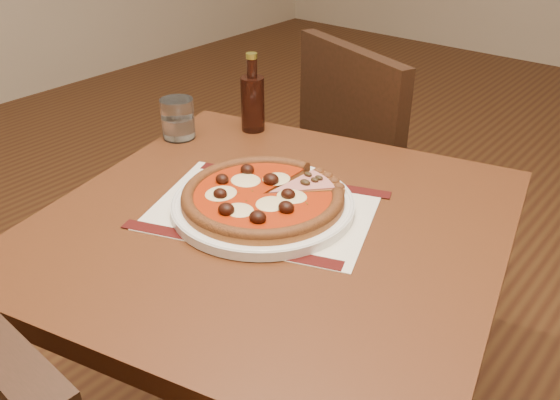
# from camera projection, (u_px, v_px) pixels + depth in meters

# --- Properties ---
(table) EXTENTS (0.96, 0.96, 0.75)m
(table) POSITION_uv_depth(u_px,v_px,m) (273.00, 264.00, 1.12)
(table) COLOR #592915
(table) RESTS_ON ground
(chair_far) EXTENTS (0.55, 0.55, 0.90)m
(chair_far) POSITION_uv_depth(u_px,v_px,m) (374.00, 174.00, 1.73)
(chair_far) COLOR black
(chair_far) RESTS_ON ground
(placemat) EXTENTS (0.47, 0.40, 0.00)m
(placemat) POSITION_uv_depth(u_px,v_px,m) (263.00, 209.00, 1.09)
(placemat) COLOR silver
(placemat) RESTS_ON table
(plate) EXTENTS (0.34, 0.34, 0.02)m
(plate) POSITION_uv_depth(u_px,v_px,m) (263.00, 205.00, 1.09)
(plate) COLOR white
(plate) RESTS_ON placemat
(pizza) EXTENTS (0.30, 0.30, 0.04)m
(pizza) POSITION_uv_depth(u_px,v_px,m) (263.00, 195.00, 1.08)
(pizza) COLOR #975124
(pizza) RESTS_ON plate
(ham_slice) EXTENTS (0.10, 0.14, 0.02)m
(ham_slice) POSITION_uv_depth(u_px,v_px,m) (313.00, 189.00, 1.11)
(ham_slice) COLOR #975124
(ham_slice) RESTS_ON plate
(water_glass) EXTENTS (0.08, 0.08, 0.09)m
(water_glass) POSITION_uv_depth(u_px,v_px,m) (178.00, 119.00, 1.36)
(water_glass) COLOR white
(water_glass) RESTS_ON table
(bottle) EXTENTS (0.06, 0.06, 0.19)m
(bottle) POSITION_uv_depth(u_px,v_px,m) (253.00, 101.00, 1.39)
(bottle) COLOR black
(bottle) RESTS_ON table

